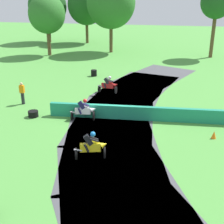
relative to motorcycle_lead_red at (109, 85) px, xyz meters
name	(u,v)px	position (x,y,z in m)	size (l,w,h in m)	color
ground_plane	(113,118)	(1.41, -5.23, -0.66)	(120.00, 120.00, 0.00)	#4C933D
track_asphalt	(132,119)	(2.67, -5.15, -0.65)	(10.72, 32.31, 0.01)	#47474C
safety_barrier	(203,116)	(7.04, -4.85, -0.21)	(0.30, 19.59, 0.90)	#1E8466
motorcycle_lead_red	(109,85)	(0.00, 0.00, 0.00)	(1.70, 0.83, 1.43)	black
motorcycle_chase_white	(84,110)	(-0.37, -5.79, -0.01)	(1.67, 0.94, 1.43)	black
motorcycle_trailing_yellow	(92,146)	(1.38, -10.43, 0.00)	(1.68, 1.09, 1.43)	black
tire_stack_near	(94,73)	(-2.51, 4.89, -0.36)	(0.57, 0.57, 0.60)	black
tire_stack_mid_a	(33,114)	(-3.80, -6.01, -0.46)	(0.66, 0.66, 0.40)	black
track_marshal	(22,93)	(-5.59, -3.85, 0.16)	(0.34, 0.24, 1.63)	#232328
traffic_cone	(214,135)	(7.52, -6.98, -0.44)	(0.28, 0.28, 0.44)	orange
tree_far_left	(111,3)	(-3.40, 17.58, 5.69)	(6.28, 6.28, 9.66)	brown
tree_far_right	(47,6)	(-14.96, 24.32, 4.87)	(5.95, 5.95, 8.66)	brown
tree_mid_rise	(86,5)	(-8.74, 24.69, 5.08)	(5.70, 5.70, 8.75)	brown
tree_behind_barrier	(47,14)	(-10.77, 13.94, 4.43)	(4.54, 4.54, 7.49)	brown
tree_distant	(217,2)	(9.53, 16.65, 5.85)	(3.76, 3.76, 8.55)	brown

